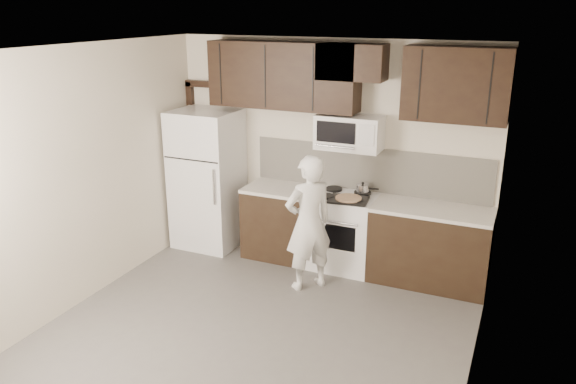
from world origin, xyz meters
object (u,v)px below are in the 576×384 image
Objects in this scene: microwave at (349,132)px; refrigerator at (208,179)px; stove at (343,231)px; person at (309,223)px.

microwave is 2.00m from refrigerator.
stove is 0.61× the size of person.
stove is 0.76m from person.
microwave is 1.19m from person.
microwave reaches higher than refrigerator.
refrigerator is 1.78m from person.
microwave is (-0.00, 0.12, 1.19)m from stove.
microwave is at bearing 5.15° from refrigerator.
refrigerator is (-1.85, -0.05, 0.44)m from stove.
stove is 1.90m from refrigerator.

